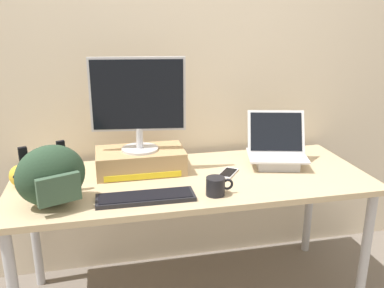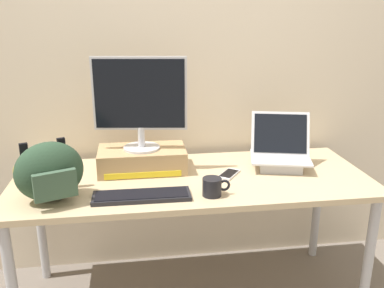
{
  "view_description": "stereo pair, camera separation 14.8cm",
  "coord_description": "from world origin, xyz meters",
  "px_view_note": "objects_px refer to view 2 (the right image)",
  "views": [
    {
      "loc": [
        -0.43,
        -1.94,
        1.54
      ],
      "look_at": [
        0.0,
        0.0,
        0.91
      ],
      "focal_mm": 38.62,
      "sensor_mm": 36.0,
      "label": 1
    },
    {
      "loc": [
        -0.28,
        -1.96,
        1.54
      ],
      "look_at": [
        0.0,
        0.0,
        0.91
      ],
      "focal_mm": 38.62,
      "sensor_mm": 36.0,
      "label": 2
    }
  ],
  "objects_px": {
    "external_keyboard": "(142,196)",
    "messenger_backpack": "(50,172)",
    "desktop_monitor": "(140,101)",
    "coffee_mug": "(213,187)",
    "cell_phone": "(229,174)",
    "open_laptop": "(280,157)",
    "plush_toy": "(24,171)",
    "toner_box_yellow": "(142,159)"
  },
  "relations": [
    {
      "from": "external_keyboard",
      "to": "messenger_backpack",
      "type": "height_order",
      "value": "messenger_backpack"
    },
    {
      "from": "desktop_monitor",
      "to": "external_keyboard",
      "type": "relative_size",
      "value": 1.08
    },
    {
      "from": "coffee_mug",
      "to": "cell_phone",
      "type": "distance_m",
      "value": 0.27
    },
    {
      "from": "cell_phone",
      "to": "external_keyboard",
      "type": "bearing_deg",
      "value": -117.74
    },
    {
      "from": "open_laptop",
      "to": "coffee_mug",
      "type": "bearing_deg",
      "value": -130.62
    },
    {
      "from": "open_laptop",
      "to": "plush_toy",
      "type": "height_order",
      "value": "open_laptop"
    },
    {
      "from": "toner_box_yellow",
      "to": "open_laptop",
      "type": "relative_size",
      "value": 1.26
    },
    {
      "from": "toner_box_yellow",
      "to": "plush_toy",
      "type": "distance_m",
      "value": 0.6
    },
    {
      "from": "coffee_mug",
      "to": "desktop_monitor",
      "type": "bearing_deg",
      "value": 129.87
    },
    {
      "from": "open_laptop",
      "to": "external_keyboard",
      "type": "relative_size",
      "value": 0.82
    },
    {
      "from": "desktop_monitor",
      "to": "coffee_mug",
      "type": "relative_size",
      "value": 3.69
    },
    {
      "from": "open_laptop",
      "to": "coffee_mug",
      "type": "relative_size",
      "value": 2.79
    },
    {
      "from": "desktop_monitor",
      "to": "open_laptop",
      "type": "xyz_separation_m",
      "value": [
        0.75,
        -0.07,
        -0.32
      ]
    },
    {
      "from": "open_laptop",
      "to": "cell_phone",
      "type": "bearing_deg",
      "value": -152.51
    },
    {
      "from": "toner_box_yellow",
      "to": "external_keyboard",
      "type": "relative_size",
      "value": 1.03
    },
    {
      "from": "open_laptop",
      "to": "plush_toy",
      "type": "xyz_separation_m",
      "value": [
        -1.34,
        -0.01,
        -0.01
      ]
    },
    {
      "from": "desktop_monitor",
      "to": "open_laptop",
      "type": "relative_size",
      "value": 1.32
    },
    {
      "from": "toner_box_yellow",
      "to": "open_laptop",
      "type": "height_order",
      "value": "open_laptop"
    },
    {
      "from": "plush_toy",
      "to": "messenger_backpack",
      "type": "bearing_deg",
      "value": -54.48
    },
    {
      "from": "desktop_monitor",
      "to": "messenger_backpack",
      "type": "bearing_deg",
      "value": -134.83
    },
    {
      "from": "cell_phone",
      "to": "desktop_monitor",
      "type": "bearing_deg",
      "value": -160.55
    },
    {
      "from": "open_laptop",
      "to": "messenger_backpack",
      "type": "xyz_separation_m",
      "value": [
        -1.16,
        -0.25,
        0.08
      ]
    },
    {
      "from": "messenger_backpack",
      "to": "plush_toy",
      "type": "relative_size",
      "value": 3.22
    },
    {
      "from": "external_keyboard",
      "to": "plush_toy",
      "type": "xyz_separation_m",
      "value": [
        -0.58,
        0.29,
        0.04
      ]
    },
    {
      "from": "desktop_monitor",
      "to": "plush_toy",
      "type": "height_order",
      "value": "desktop_monitor"
    },
    {
      "from": "coffee_mug",
      "to": "open_laptop",
      "type": "bearing_deg",
      "value": 35.48
    },
    {
      "from": "cell_phone",
      "to": "plush_toy",
      "type": "relative_size",
      "value": 1.5
    },
    {
      "from": "messenger_backpack",
      "to": "cell_phone",
      "type": "relative_size",
      "value": 2.15
    },
    {
      "from": "messenger_backpack",
      "to": "plush_toy",
      "type": "height_order",
      "value": "messenger_backpack"
    },
    {
      "from": "desktop_monitor",
      "to": "external_keyboard",
      "type": "bearing_deg",
      "value": -84.17
    },
    {
      "from": "messenger_backpack",
      "to": "toner_box_yellow",
      "type": "bearing_deg",
      "value": 15.78
    },
    {
      "from": "messenger_backpack",
      "to": "cell_phone",
      "type": "xyz_separation_m",
      "value": [
        0.86,
        0.18,
        -0.13
      ]
    },
    {
      "from": "toner_box_yellow",
      "to": "coffee_mug",
      "type": "relative_size",
      "value": 3.52
    },
    {
      "from": "toner_box_yellow",
      "to": "cell_phone",
      "type": "bearing_deg",
      "value": -17.41
    },
    {
      "from": "external_keyboard",
      "to": "coffee_mug",
      "type": "height_order",
      "value": "coffee_mug"
    },
    {
      "from": "messenger_backpack",
      "to": "cell_phone",
      "type": "bearing_deg",
      "value": -9.89
    },
    {
      "from": "external_keyboard",
      "to": "coffee_mug",
      "type": "distance_m",
      "value": 0.33
    },
    {
      "from": "open_laptop",
      "to": "external_keyboard",
      "type": "distance_m",
      "value": 0.82
    },
    {
      "from": "desktop_monitor",
      "to": "external_keyboard",
      "type": "distance_m",
      "value": 0.52
    },
    {
      "from": "external_keyboard",
      "to": "desktop_monitor",
      "type": "bearing_deg",
      "value": 88.59
    },
    {
      "from": "desktop_monitor",
      "to": "open_laptop",
      "type": "height_order",
      "value": "desktop_monitor"
    },
    {
      "from": "open_laptop",
      "to": "coffee_mug",
      "type": "distance_m",
      "value": 0.53
    }
  ]
}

